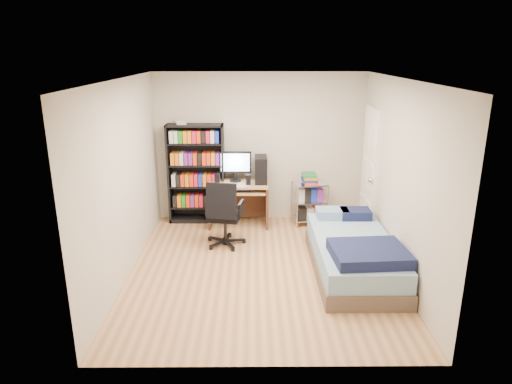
{
  "coord_description": "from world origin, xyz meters",
  "views": [
    {
      "loc": [
        -0.11,
        -5.58,
        2.83
      ],
      "look_at": [
        -0.07,
        0.4,
        0.96
      ],
      "focal_mm": 32.0,
      "sensor_mm": 36.0,
      "label": 1
    }
  ],
  "objects_px": {
    "media_shelf": "(196,173)",
    "office_chair": "(224,225)",
    "bed": "(354,254)",
    "computer_desk": "(244,186)"
  },
  "relations": [
    {
      "from": "media_shelf",
      "to": "computer_desk",
      "type": "relative_size",
      "value": 1.4
    },
    {
      "from": "media_shelf",
      "to": "computer_desk",
      "type": "height_order",
      "value": "media_shelf"
    },
    {
      "from": "computer_desk",
      "to": "office_chair",
      "type": "relative_size",
      "value": 1.21
    },
    {
      "from": "office_chair",
      "to": "computer_desk",
      "type": "bearing_deg",
      "value": 82.68
    },
    {
      "from": "office_chair",
      "to": "bed",
      "type": "height_order",
      "value": "office_chair"
    },
    {
      "from": "media_shelf",
      "to": "bed",
      "type": "height_order",
      "value": "media_shelf"
    },
    {
      "from": "media_shelf",
      "to": "office_chair",
      "type": "xyz_separation_m",
      "value": [
        0.53,
        -1.06,
        -0.53
      ]
    },
    {
      "from": "office_chair",
      "to": "bed",
      "type": "distance_m",
      "value": 1.96
    },
    {
      "from": "computer_desk",
      "to": "bed",
      "type": "bearing_deg",
      "value": -50.16
    },
    {
      "from": "office_chair",
      "to": "bed",
      "type": "xyz_separation_m",
      "value": [
        1.76,
        -0.87,
        -0.07
      ]
    }
  ]
}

